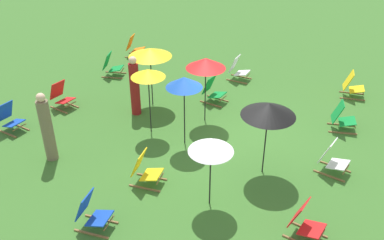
{
  "coord_description": "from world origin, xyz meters",
  "views": [
    {
      "loc": [
        -8.83,
        -2.96,
        6.31
      ],
      "look_at": [
        0.0,
        1.2,
        0.5
      ],
      "focal_mm": 39.99,
      "sensor_mm": 36.0,
      "label": 1
    }
  ],
  "objects_px": {
    "deckchair_3": "(134,47)",
    "deckchair_12": "(213,91)",
    "deckchair_8": "(10,118)",
    "deckchair_9": "(61,96)",
    "umbrella_1": "(269,110)",
    "deckchair_2": "(238,69)",
    "umbrella_0": "(184,82)",
    "umbrella_3": "(206,63)",
    "umbrella_4": "(211,146)",
    "deckchair_4": "(332,159)",
    "person_0": "(135,87)",
    "deckchair_10": "(145,170)",
    "deckchair_11": "(352,86)",
    "umbrella_2": "(150,52)",
    "deckchair_7": "(112,66)",
    "umbrella_5": "(148,73)",
    "deckchair_6": "(342,118)",
    "deckchair_5": "(92,213)",
    "deckchair_0": "(305,222)",
    "person_1": "(47,129)"
  },
  "relations": [
    {
      "from": "deckchair_9",
      "to": "deckchair_0",
      "type": "bearing_deg",
      "value": -96.22
    },
    {
      "from": "umbrella_3",
      "to": "person_0",
      "type": "distance_m",
      "value": 2.25
    },
    {
      "from": "deckchair_0",
      "to": "deckchair_10",
      "type": "distance_m",
      "value": 3.65
    },
    {
      "from": "deckchair_7",
      "to": "deckchair_9",
      "type": "relative_size",
      "value": 1.04
    },
    {
      "from": "deckchair_0",
      "to": "umbrella_5",
      "type": "xyz_separation_m",
      "value": [
        2.1,
        4.66,
        1.38
      ]
    },
    {
      "from": "umbrella_1",
      "to": "person_1",
      "type": "bearing_deg",
      "value": 109.22
    },
    {
      "from": "deckchair_8",
      "to": "deckchair_12",
      "type": "bearing_deg",
      "value": -41.88
    },
    {
      "from": "deckchair_2",
      "to": "deckchair_10",
      "type": "bearing_deg",
      "value": -177.95
    },
    {
      "from": "person_0",
      "to": "deckchair_7",
      "type": "bearing_deg",
      "value": 131.96
    },
    {
      "from": "deckchair_0",
      "to": "deckchair_4",
      "type": "relative_size",
      "value": 1.0
    },
    {
      "from": "umbrella_2",
      "to": "deckchair_12",
      "type": "bearing_deg",
      "value": -58.96
    },
    {
      "from": "deckchair_9",
      "to": "person_1",
      "type": "bearing_deg",
      "value": -136.36
    },
    {
      "from": "umbrella_3",
      "to": "umbrella_4",
      "type": "relative_size",
      "value": 1.18
    },
    {
      "from": "deckchair_3",
      "to": "umbrella_4",
      "type": "height_order",
      "value": "umbrella_4"
    },
    {
      "from": "umbrella_4",
      "to": "person_0",
      "type": "xyz_separation_m",
      "value": [
        2.7,
        3.51,
        -0.63
      ]
    },
    {
      "from": "person_1",
      "to": "umbrella_0",
      "type": "bearing_deg",
      "value": -129.06
    },
    {
      "from": "deckchair_3",
      "to": "umbrella_5",
      "type": "bearing_deg",
      "value": -155.92
    },
    {
      "from": "umbrella_3",
      "to": "person_0",
      "type": "bearing_deg",
      "value": 103.68
    },
    {
      "from": "umbrella_5",
      "to": "umbrella_0",
      "type": "bearing_deg",
      "value": -96.28
    },
    {
      "from": "deckchair_3",
      "to": "deckchair_12",
      "type": "distance_m",
      "value": 4.67
    },
    {
      "from": "umbrella_2",
      "to": "person_0",
      "type": "height_order",
      "value": "umbrella_2"
    },
    {
      "from": "deckchair_3",
      "to": "deckchair_7",
      "type": "distance_m",
      "value": 1.87
    },
    {
      "from": "umbrella_1",
      "to": "person_0",
      "type": "xyz_separation_m",
      "value": [
        1.13,
        4.22,
        -0.84
      ]
    },
    {
      "from": "deckchair_3",
      "to": "umbrella_0",
      "type": "height_order",
      "value": "umbrella_0"
    },
    {
      "from": "deckchair_10",
      "to": "person_1",
      "type": "bearing_deg",
      "value": 85.71
    },
    {
      "from": "deckchair_2",
      "to": "deckchair_10",
      "type": "xyz_separation_m",
      "value": [
        -6.17,
        -0.0,
        0.0
      ]
    },
    {
      "from": "deckchair_0",
      "to": "umbrella_1",
      "type": "relative_size",
      "value": 0.45
    },
    {
      "from": "deckchair_4",
      "to": "person_0",
      "type": "height_order",
      "value": "person_0"
    },
    {
      "from": "deckchair_9",
      "to": "umbrella_1",
      "type": "xyz_separation_m",
      "value": [
        -0.49,
        -6.43,
        1.34
      ]
    },
    {
      "from": "deckchair_3",
      "to": "deckchair_10",
      "type": "relative_size",
      "value": 1.01
    },
    {
      "from": "umbrella_3",
      "to": "umbrella_5",
      "type": "distance_m",
      "value": 1.61
    },
    {
      "from": "deckchair_3",
      "to": "umbrella_0",
      "type": "distance_m",
      "value": 6.5
    },
    {
      "from": "deckchair_12",
      "to": "umbrella_0",
      "type": "height_order",
      "value": "umbrella_0"
    },
    {
      "from": "deckchair_6",
      "to": "deckchair_5",
      "type": "bearing_deg",
      "value": 132.11
    },
    {
      "from": "umbrella_3",
      "to": "deckchair_9",
      "type": "bearing_deg",
      "value": 104.89
    },
    {
      "from": "deckchair_2",
      "to": "deckchair_3",
      "type": "bearing_deg",
      "value": 88.29
    },
    {
      "from": "deckchair_9",
      "to": "deckchair_7",
      "type": "bearing_deg",
      "value": 8.14
    },
    {
      "from": "deckchair_0",
      "to": "person_0",
      "type": "xyz_separation_m",
      "value": [
        2.8,
        5.56,
        0.5
      ]
    },
    {
      "from": "deckchair_9",
      "to": "umbrella_2",
      "type": "relative_size",
      "value": 0.46
    },
    {
      "from": "deckchair_11",
      "to": "umbrella_1",
      "type": "relative_size",
      "value": 0.45
    },
    {
      "from": "umbrella_3",
      "to": "person_1",
      "type": "relative_size",
      "value": 1.05
    },
    {
      "from": "deckchair_8",
      "to": "umbrella_0",
      "type": "height_order",
      "value": "umbrella_0"
    },
    {
      "from": "umbrella_5",
      "to": "deckchair_9",
      "type": "bearing_deg",
      "value": 88.94
    },
    {
      "from": "deckchair_9",
      "to": "deckchair_11",
      "type": "relative_size",
      "value": 0.99
    },
    {
      "from": "deckchair_2",
      "to": "umbrella_1",
      "type": "relative_size",
      "value": 0.45
    },
    {
      "from": "deckchair_5",
      "to": "deckchair_11",
      "type": "xyz_separation_m",
      "value": [
        8.17,
        -3.92,
        0.0
      ]
    },
    {
      "from": "deckchair_12",
      "to": "person_0",
      "type": "distance_m",
      "value": 2.46
    },
    {
      "from": "deckchair_0",
      "to": "umbrella_3",
      "type": "distance_m",
      "value": 5.04
    },
    {
      "from": "umbrella_2",
      "to": "umbrella_3",
      "type": "bearing_deg",
      "value": -96.12
    },
    {
      "from": "deckchair_8",
      "to": "umbrella_4",
      "type": "relative_size",
      "value": 0.51
    }
  ]
}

